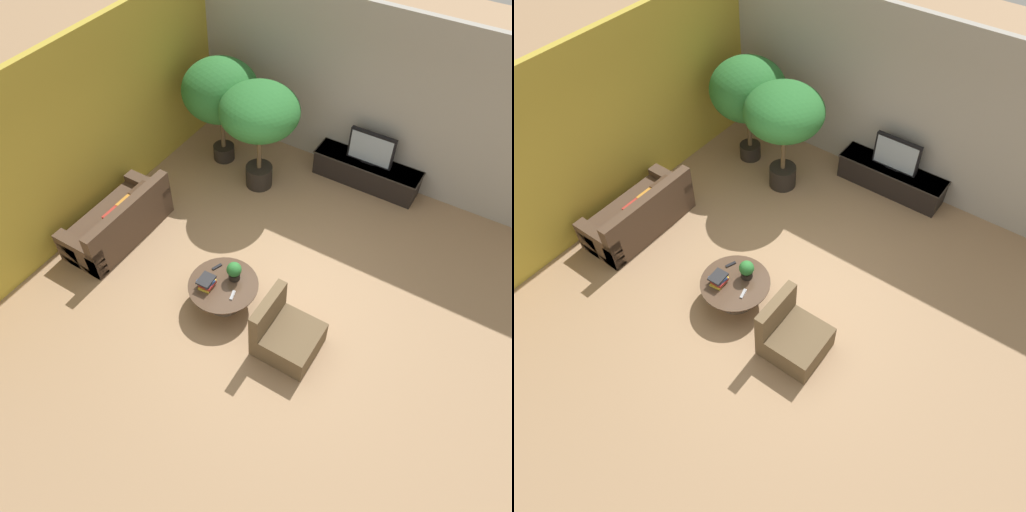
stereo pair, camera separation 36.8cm
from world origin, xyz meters
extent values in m
plane|color=#9E7A56|center=(0.00, 0.00, 0.00)|extent=(24.00, 24.00, 0.00)
cube|color=#A39E93|center=(0.00, 3.26, 1.50)|extent=(7.40, 0.12, 3.00)
cube|color=gold|center=(-3.26, 0.20, 1.50)|extent=(0.12, 7.40, 3.00)
cube|color=black|center=(0.33, 2.94, 0.24)|extent=(1.89, 0.48, 0.48)
cube|color=#2D2823|center=(0.33, 2.94, 0.47)|extent=(1.93, 0.50, 0.02)
cube|color=black|center=(0.33, 2.94, 0.78)|extent=(0.81, 0.08, 0.60)
cube|color=#99A8B7|center=(0.33, 2.90, 0.78)|extent=(0.75, 0.00, 0.54)
cube|color=black|center=(0.33, 2.94, 0.49)|extent=(0.24, 0.13, 0.02)
cylinder|color=#756656|center=(-0.36, -0.59, 0.01)|extent=(0.56, 0.56, 0.02)
cylinder|color=#756656|center=(-0.36, -0.59, 0.20)|extent=(0.10, 0.10, 0.39)
cylinder|color=#4C3828|center=(-0.36, -0.59, 0.40)|extent=(1.01, 1.01, 0.02)
cube|color=#4C3828|center=(-2.61, -0.36, 0.21)|extent=(0.84, 1.83, 0.42)
cube|color=#4C3828|center=(-2.27, -0.36, 0.63)|extent=(0.16, 1.83, 0.42)
cube|color=#4C3828|center=(-2.61, 0.45, 0.27)|extent=(0.84, 0.20, 0.54)
cube|color=#4C3828|center=(-2.61, -1.18, 0.27)|extent=(0.84, 0.20, 0.54)
cube|color=#422D1E|center=(-2.43, 0.10, 0.58)|extent=(0.16, 0.36, 0.34)
cube|color=orange|center=(-2.43, -0.21, 0.58)|extent=(0.15, 0.35, 0.32)
cube|color=#B23328|center=(-2.43, -0.52, 0.57)|extent=(0.16, 0.34, 0.32)
cube|color=#B23328|center=(-2.43, -0.82, 0.55)|extent=(0.17, 0.29, 0.28)
cube|color=brown|center=(0.82, -0.77, 0.20)|extent=(0.80, 0.76, 0.40)
cube|color=brown|center=(0.49, -0.77, 0.63)|extent=(0.14, 0.76, 0.46)
cylinder|color=black|center=(-2.25, 2.19, 0.14)|extent=(0.40, 0.40, 0.28)
cylinder|color=brown|center=(-2.25, 2.19, 0.60)|extent=(0.08, 0.08, 0.64)
ellipsoid|color=#286B2D|center=(-2.25, 2.19, 1.44)|extent=(1.34, 1.34, 1.05)
cylinder|color=black|center=(-1.29, 1.91, 0.20)|extent=(0.48, 0.48, 0.39)
cylinder|color=brown|center=(-1.29, 1.91, 0.74)|extent=(0.08, 0.08, 0.71)
ellipsoid|color=#286B2D|center=(-1.29, 1.91, 1.52)|extent=(1.33, 1.33, 0.85)
cylinder|color=black|center=(-0.29, -0.41, 0.46)|extent=(0.17, 0.17, 0.10)
sphere|color=#286B2D|center=(-0.29, -0.41, 0.60)|extent=(0.22, 0.22, 0.22)
cube|color=gold|center=(-0.54, -0.72, 0.43)|extent=(0.20, 0.27, 0.03)
cube|color=#A32823|center=(-0.53, -0.73, 0.47)|extent=(0.19, 0.19, 0.04)
cube|color=#2D4C84|center=(-0.56, -0.73, 0.51)|extent=(0.23, 0.21, 0.04)
cube|color=#232326|center=(-0.55, -0.73, 0.54)|extent=(0.21, 0.26, 0.03)
cube|color=black|center=(-0.62, -0.38, 0.42)|extent=(0.10, 0.16, 0.02)
cube|color=gray|center=(-0.14, -0.69, 0.42)|extent=(0.08, 0.16, 0.02)
camera|label=1|loc=(2.29, -4.00, 6.08)|focal=35.00mm
camera|label=2|loc=(2.59, -3.79, 6.08)|focal=35.00mm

